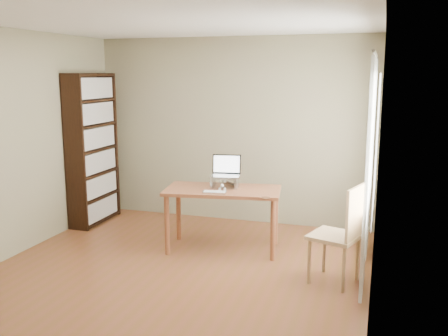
% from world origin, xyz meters
% --- Properties ---
extents(room, '(4.04, 4.54, 2.64)m').
position_xyz_m(room, '(0.03, 0.01, 1.30)').
color(room, brown).
rests_on(room, ground).
extents(bookshelf, '(0.30, 0.90, 2.10)m').
position_xyz_m(bookshelf, '(-1.83, 1.55, 1.05)').
color(bookshelf, black).
rests_on(bookshelf, ground).
extents(curtains, '(0.03, 1.90, 2.25)m').
position_xyz_m(curtains, '(1.92, 0.80, 1.17)').
color(curtains, white).
rests_on(curtains, ground).
extents(desk, '(1.44, 0.87, 0.75)m').
position_xyz_m(desk, '(0.26, 1.01, 0.65)').
color(desk, brown).
rests_on(desk, ground).
extents(laptop_stand, '(0.32, 0.25, 0.13)m').
position_xyz_m(laptop_stand, '(0.26, 1.09, 0.83)').
color(laptop_stand, silver).
rests_on(laptop_stand, desk).
extents(laptop, '(0.38, 0.34, 0.24)m').
position_xyz_m(laptop, '(0.26, 1.15, 0.94)').
color(laptop, silver).
rests_on(laptop, laptop_stand).
extents(keyboard, '(0.29, 0.16, 0.02)m').
position_xyz_m(keyboard, '(0.23, 0.79, 0.76)').
color(keyboard, silver).
rests_on(keyboard, desk).
extents(coaster, '(0.10, 0.10, 0.01)m').
position_xyz_m(coaster, '(0.84, 0.72, 0.75)').
color(coaster, '#522D1C').
rests_on(coaster, desk).
extents(cat, '(0.23, 0.47, 0.14)m').
position_xyz_m(cat, '(0.23, 1.12, 0.81)').
color(cat, '#4B463B').
rests_on(cat, desk).
extents(chair, '(0.57, 0.57, 1.03)m').
position_xyz_m(chair, '(1.71, 0.43, 0.56)').
color(chair, '#A57A5A').
rests_on(chair, ground).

